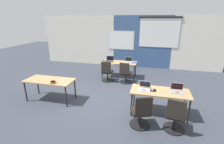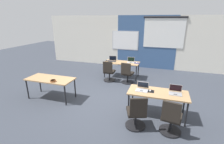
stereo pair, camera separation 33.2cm
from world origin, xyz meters
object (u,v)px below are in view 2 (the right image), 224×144
snack_bowl (53,81)px  mouse_far_right (137,63)px  chair_far_left (109,73)px  chair_near_right_end (171,120)px  desk_near_left (50,80)px  desk_near_right (158,94)px  laptop_near_right_inner (142,88)px  chair_near_right_inner (136,115)px  laptop_far_left (113,60)px  laptop_near_right_end (175,92)px  mouse_far_left (108,60)px  desk_far_center (122,63)px  chair_far_right (127,75)px  laptop_far_right (131,61)px  mouse_near_right_inner (150,91)px

snack_bowl → mouse_far_right: bearing=55.0°
chair_far_left → chair_near_right_end: same height
desk_near_left → chair_near_right_end: 3.93m
desk_near_right → chair_near_right_end: 0.84m
chair_near_right_end → snack_bowl: size_ratio=5.18×
laptop_near_right_inner → chair_near_right_inner: size_ratio=0.37×
laptop_far_left → laptop_near_right_end: (2.65, -2.79, -0.00)m
chair_near_right_end → mouse_far_left: bearing=-41.9°
chair_far_left → snack_bowl: bearing=63.8°
mouse_far_right → chair_far_left: bearing=-145.4°
desk_near_right → chair_near_right_inner: chair_near_right_inner is taller
desk_near_right → chair_far_left: 3.01m
desk_near_left → mouse_far_left: (1.06, 2.84, 0.08)m
desk_far_center → chair_far_right: size_ratio=1.74×
mouse_far_right → snack_bowl: bearing=-125.0°
desk_far_center → laptop_near_right_inner: bearing=-64.7°
chair_far_left → chair_far_right: same height
laptop_near_right_end → snack_bowl: bearing=-174.7°
desk_near_right → snack_bowl: bearing=-176.0°
laptop_near_right_end → snack_bowl: laptop_near_right_end is taller
desk_far_center → laptop_far_left: laptop_far_left is taller
laptop_far_right → chair_near_right_inner: bearing=-83.3°
mouse_far_left → snack_bowl: bearing=-104.2°
chair_near_right_end → laptop_far_right: 4.00m
chair_far_left → snack_bowl: size_ratio=5.18×
mouse_far_right → mouse_far_left: bearing=-179.8°
laptop_near_right_end → mouse_far_left: bearing=136.9°
laptop_far_left → snack_bowl: size_ratio=2.11×
laptop_near_right_inner → chair_far_right: (-0.90, 2.11, -0.39)m
desk_near_left → mouse_far_right: mouse_far_right is taller
laptop_near_right_end → desk_near_left: bearing=-178.2°
laptop_near_right_inner → laptop_far_left: bearing=124.3°
desk_far_center → chair_near_right_inner: bearing=-69.8°
laptop_far_left → laptop_near_right_inner: bearing=-68.0°
desk_near_left → snack_bowl: snack_bowl is taller
chair_far_left → laptop_near_right_inner: 2.73m
desk_far_center → mouse_far_left: size_ratio=14.23×
chair_near_right_end → mouse_far_right: 3.84m
desk_far_center → chair_far_right: chair_far_right is taller
mouse_near_right_inner → chair_far_right: chair_far_right is taller
mouse_near_right_inner → laptop_far_right: 3.11m
laptop_near_right_end → chair_near_right_end: bearing=-95.5°
desk_far_center → snack_bowl: snack_bowl is taller
laptop_near_right_inner → mouse_far_right: size_ratio=3.29×
chair_far_right → mouse_far_right: bearing=-101.6°
laptop_near_right_end → desk_far_center: bearing=129.6°
laptop_far_left → chair_far_left: laptop_far_left is taller
mouse_near_right_inner → laptop_near_right_end: bearing=5.9°
chair_near_right_end → laptop_far_left: bearing=-44.3°
laptop_far_left → mouse_far_right: laptop_far_left is taller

